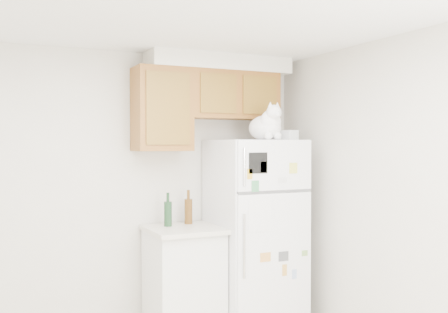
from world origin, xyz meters
TOP-DOWN VIEW (x-y plane):
  - room_shell at (0.12, 0.24)m, footprint 3.84×4.04m
  - refrigerator at (1.34, 1.61)m, footprint 0.76×0.78m
  - base_counter at (0.65, 1.68)m, footprint 0.64×0.64m
  - cat at (1.37, 1.44)m, footprint 0.33×0.48m
  - storage_box_back at (1.56, 1.76)m, footprint 0.20×0.15m
  - storage_box_front at (1.62, 1.46)m, footprint 0.18×0.16m
  - bottle_green at (0.54, 1.78)m, footprint 0.07×0.07m
  - bottle_amber at (0.76, 1.83)m, footprint 0.07×0.07m

SIDE VIEW (x-z plane):
  - base_counter at x=0.65m, z-range 0.00..0.92m
  - refrigerator at x=1.34m, z-range 0.00..1.70m
  - bottle_green at x=0.54m, z-range 0.92..1.22m
  - bottle_amber at x=0.76m, z-range 0.92..1.24m
  - room_shell at x=0.12m, z-range 0.41..2.93m
  - storage_box_front at x=1.62m, z-range 1.70..1.79m
  - storage_box_back at x=1.56m, z-range 1.70..1.80m
  - cat at x=1.37m, z-range 1.66..2.00m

